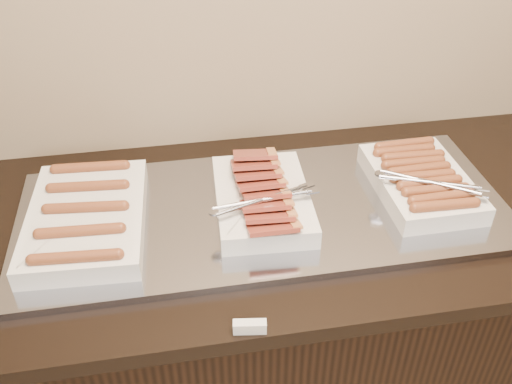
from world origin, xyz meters
TOP-DOWN VIEW (x-y plane):
  - counter at (0.00, 2.13)m, footprint 2.06×0.76m
  - warming_tray at (0.02, 2.13)m, footprint 1.20×0.50m
  - dish_left at (-0.41, 2.13)m, footprint 0.29×0.41m
  - dish_center at (0.01, 2.13)m, footprint 0.27×0.36m
  - dish_right at (0.42, 2.13)m, footprint 0.26×0.33m
  - label_holder at (-0.08, 1.77)m, footprint 0.07×0.03m

SIDE VIEW (x-z plane):
  - counter at x=0.00m, z-range 0.00..0.90m
  - warming_tray at x=0.02m, z-range 0.90..0.92m
  - label_holder at x=-0.08m, z-range 0.90..0.93m
  - dish_left at x=-0.41m, z-range 0.91..0.98m
  - dish_center at x=0.01m, z-range 0.91..1.00m
  - dish_right at x=0.42m, z-range 0.91..0.99m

